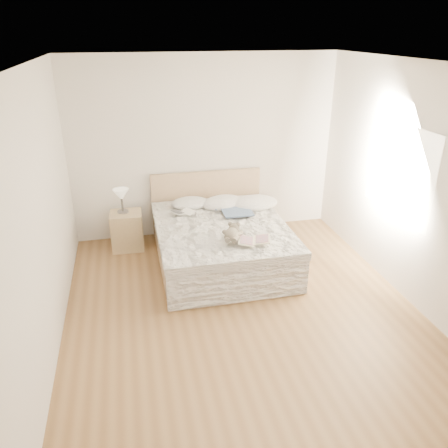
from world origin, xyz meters
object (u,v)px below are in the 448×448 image
at_px(photo_book, 183,213).
at_px(teddy_bear, 232,239).
at_px(table_lamp, 121,196).
at_px(nightstand, 127,231).
at_px(childrens_book, 254,241).
at_px(bed, 220,241).

xyz_separation_m(photo_book, teddy_bear, (0.46, -1.00, 0.02)).
bearing_deg(table_lamp, nightstand, -48.29).
bearing_deg(childrens_book, nightstand, 154.20).
bearing_deg(nightstand, teddy_bear, -46.69).
distance_m(table_lamp, teddy_bear, 1.89).
distance_m(photo_book, teddy_bear, 1.10).
height_order(photo_book, childrens_book, childrens_book).
relative_size(table_lamp, photo_book, 1.16).
height_order(nightstand, table_lamp, table_lamp).
height_order(bed, table_lamp, bed).
height_order(nightstand, photo_book, photo_book).
height_order(table_lamp, childrens_book, table_lamp).
xyz_separation_m(table_lamp, childrens_book, (1.55, -1.44, -0.18)).
bearing_deg(bed, childrens_book, -69.42).
xyz_separation_m(bed, nightstand, (-1.25, 0.68, -0.03)).
relative_size(table_lamp, childrens_book, 0.88).
distance_m(childrens_book, teddy_bear, 0.28).
relative_size(photo_book, childrens_book, 0.75).
height_order(bed, childrens_book, bed).
xyz_separation_m(nightstand, teddy_bear, (1.25, -1.33, 0.37)).
relative_size(photo_book, teddy_bear, 0.95).
bearing_deg(nightstand, photo_book, -22.85).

